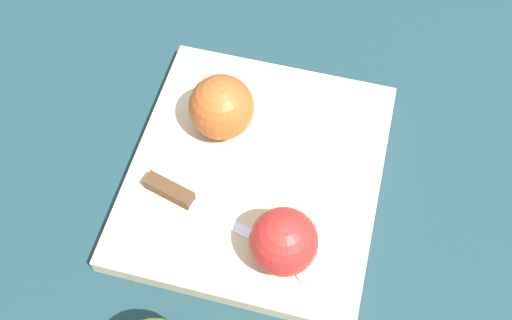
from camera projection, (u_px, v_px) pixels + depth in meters
ground_plane at (256, 178)px, 0.72m from camera, size 4.00×4.00×0.00m
cutting_board at (256, 173)px, 0.71m from camera, size 0.36×0.33×0.02m
apple_half_left at (222, 107)px, 0.70m from camera, size 0.08×0.08×0.08m
apple_half_right at (284, 241)px, 0.62m from camera, size 0.07×0.07×0.07m
knife at (177, 194)px, 0.68m from camera, size 0.03×0.14×0.02m
apple_slice at (320, 265)px, 0.64m from camera, size 0.06×0.06×0.00m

